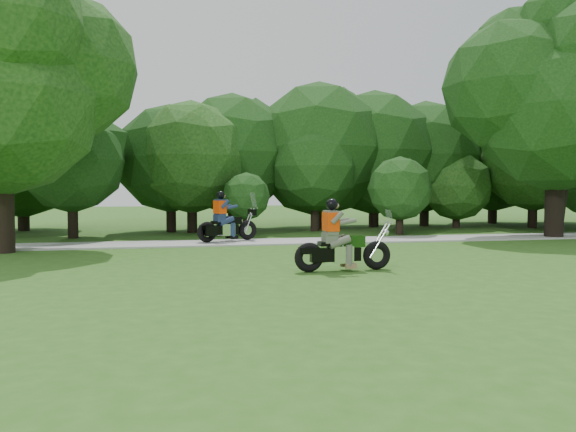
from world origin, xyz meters
name	(u,v)px	position (x,y,z in m)	size (l,w,h in m)	color
ground	(384,273)	(0.00, 0.00, 0.00)	(100.00, 100.00, 0.00)	#2D5719
walkway	(307,241)	(0.00, 8.00, 0.03)	(60.00, 2.20, 0.06)	#9D9D98
tree_line	(345,157)	(3.54, 14.42, 3.64)	(39.33, 11.62, 7.49)	black
big_tree_west	(1,75)	(-10.54, 6.85, 5.76)	(8.64, 6.56, 9.96)	black
big_tree_east	(550,94)	(10.46, 7.87, 6.03)	(9.07, 6.89, 10.46)	black
chopper_motorcycle	(339,244)	(-1.04, 0.47, 0.68)	(2.58, 0.69, 1.85)	black
touring_motorcycle	(224,223)	(-3.21, 8.20, 0.76)	(2.42, 1.42, 1.92)	black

